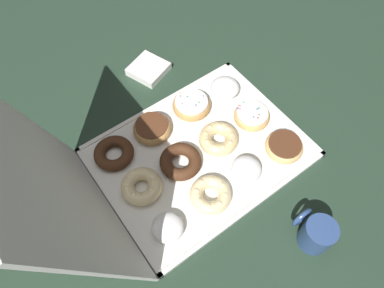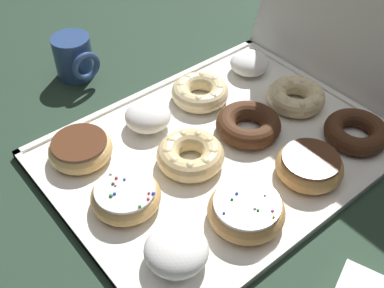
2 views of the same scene
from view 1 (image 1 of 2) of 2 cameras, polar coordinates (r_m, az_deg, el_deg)
ground_plane at (r=1.04m, az=1.27°, el=-1.57°), size 3.00×3.00×0.00m
donut_box at (r=1.04m, az=1.28°, el=-1.43°), size 0.44×0.57×0.01m
box_lid_open at (r=0.75m, az=-20.95°, el=-5.59°), size 0.44×0.15×0.53m
chocolate_frosted_donut_0 at (r=1.05m, az=14.45°, el=-0.40°), size 0.11×0.11×0.04m
sprinkle_donut_1 at (r=1.09m, az=9.37°, el=4.61°), size 0.11×0.11×0.04m
powdered_filled_donut_2 at (r=1.14m, az=5.31°, el=8.91°), size 0.09×0.09×0.05m
powdered_filled_donut_3 at (r=0.99m, az=8.66°, el=-3.98°), size 0.08×0.08×0.05m
cruller_donut_4 at (r=1.03m, az=4.23°, el=0.86°), size 0.11×0.11×0.04m
sprinkle_donut_5 at (r=1.10m, az=-0.09°, el=6.24°), size 0.12×0.12×0.04m
cruller_donut_6 at (r=0.95m, az=2.97°, el=-8.04°), size 0.11×0.11×0.04m
chocolate_cake_ring_donut_7 at (r=0.99m, az=-1.72°, el=-2.95°), size 0.12×0.12×0.04m
chocolate_frosted_donut_8 at (r=1.06m, az=-6.39°, el=2.50°), size 0.11×0.11×0.04m
powdered_filled_donut_9 at (r=0.92m, az=-3.87°, el=-13.12°), size 0.08×0.08×0.04m
cruller_donut_10 at (r=0.97m, az=-8.17°, el=-6.46°), size 0.11×0.11×0.04m
chocolate_cake_ring_donut_11 at (r=1.03m, az=-12.34°, el=-1.44°), size 0.11×0.11×0.03m
coffee_mug at (r=0.95m, az=19.20°, el=-13.27°), size 0.10×0.08×0.09m
napkin_stack at (r=1.23m, az=-6.94°, el=11.76°), size 0.14×0.14×0.03m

